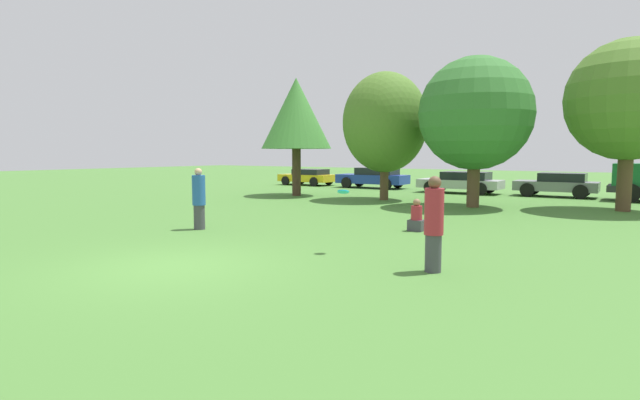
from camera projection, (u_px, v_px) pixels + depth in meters
name	position (u px, v px, depth m)	size (l,w,h in m)	color
ground_plane	(174.00, 266.00, 9.69)	(120.00, 120.00, 0.00)	#477A33
person_thrower	(199.00, 199.00, 14.36)	(0.38, 0.38, 1.80)	#3F3F47
person_catcher	(434.00, 224.00, 9.16)	(0.36, 0.36, 1.81)	#3F3F47
frisbee	(343.00, 192.00, 10.93)	(0.27, 0.25, 0.14)	#19B2D8
bystander_sitting	(416.00, 218.00, 14.10)	(0.43, 0.36, 0.93)	#3F3F47
tree_0	(296.00, 114.00, 25.57)	(3.66, 3.66, 6.13)	#473323
tree_1	(385.00, 123.00, 23.21)	(4.00, 4.00, 6.04)	brown
tree_2	(475.00, 114.00, 20.03)	(4.61, 4.61, 6.15)	brown
tree_3	(629.00, 100.00, 18.56)	(4.59, 4.59, 6.54)	brown
parked_car_yellow	(308.00, 176.00, 34.48)	(3.89, 2.09, 1.12)	gold
parked_car_blue	(373.00, 177.00, 31.50)	(4.57, 1.96, 1.31)	#1E389E
parked_car_silver	(462.00, 182.00, 27.45)	(4.52, 2.05, 1.20)	#B2B2B7
parked_car_grey	(558.00, 184.00, 25.15)	(3.94, 1.88, 1.23)	slate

